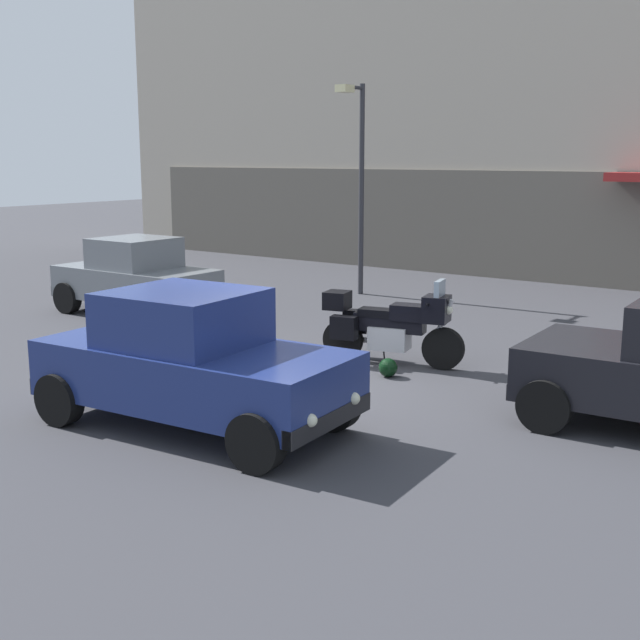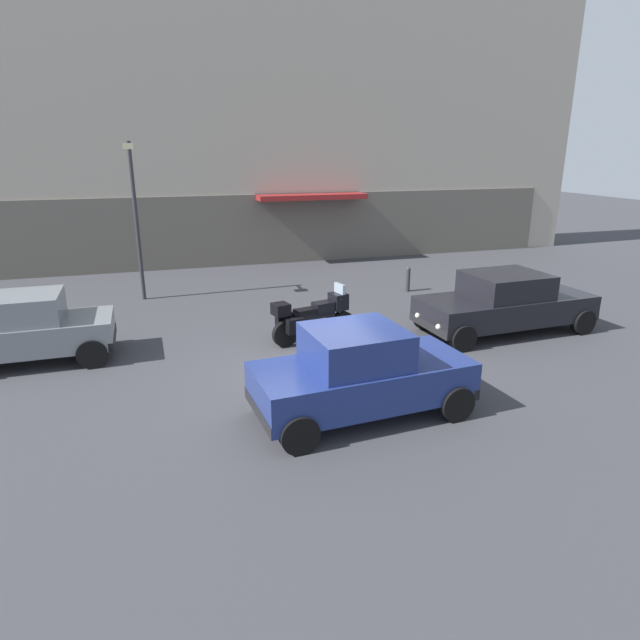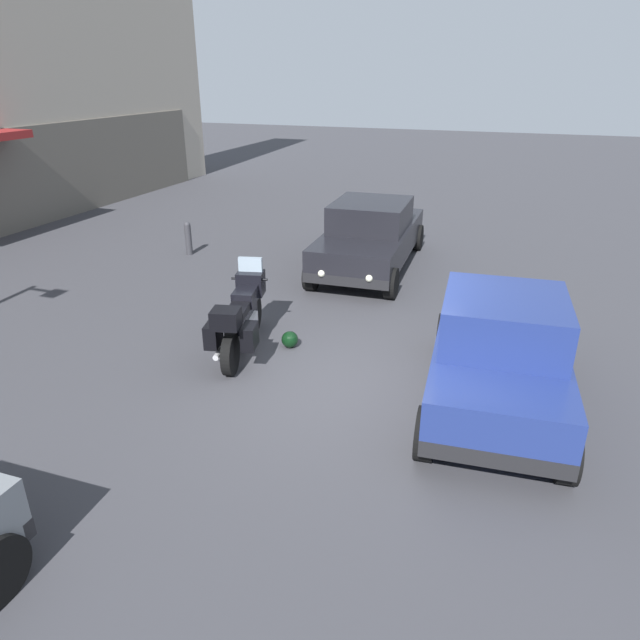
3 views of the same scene
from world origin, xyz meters
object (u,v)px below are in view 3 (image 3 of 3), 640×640
object	(u,v)px
helmet	(290,340)
car_sedan_far	(370,235)
motorcycle	(241,316)
car_hatchback_near	(499,352)
bollard_curbside	(188,237)

from	to	relation	value
helmet	car_sedan_far	size ratio (longest dim) A/B	0.06
motorcycle	car_hatchback_near	xyz separation A→B (m)	(-0.30, -3.98, 0.19)
helmet	car_hatchback_near	bearing A→B (deg)	-101.78
motorcycle	helmet	world-z (taller)	motorcycle
motorcycle	bollard_curbside	world-z (taller)	motorcycle
helmet	bollard_curbside	size ratio (longest dim) A/B	0.34
car_hatchback_near	bollard_curbside	world-z (taller)	car_hatchback_near
motorcycle	car_sedan_far	world-z (taller)	car_sedan_far
helmet	car_hatchback_near	xyz separation A→B (m)	(-0.69, -3.31, 0.67)
helmet	car_sedan_far	world-z (taller)	car_sedan_far
bollard_curbside	car_sedan_far	bearing A→B (deg)	-83.50
motorcycle	car_sedan_far	bearing A→B (deg)	-22.65
helmet	bollard_curbside	distance (m)	5.96
motorcycle	car_hatchback_near	size ratio (longest dim) A/B	0.56
motorcycle	bollard_curbside	size ratio (longest dim) A/B	2.68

